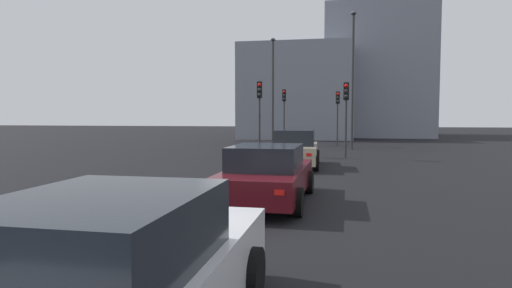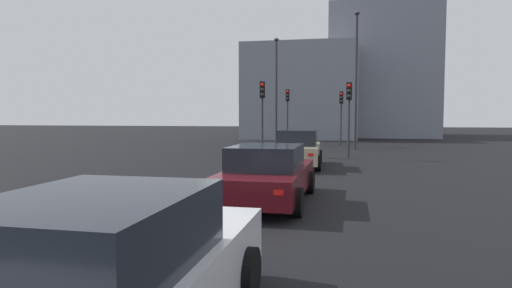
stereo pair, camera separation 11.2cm
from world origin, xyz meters
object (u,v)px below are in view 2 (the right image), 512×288
object	(u,v)px
traffic_light_far_left	(349,104)
traffic_light_near_left	(341,107)
car_beige_lead	(298,149)
street_lamp_far	(356,70)
car_maroon_second	(268,174)
traffic_light_far_right	(262,103)
traffic_light_near_right	(288,105)
car_white_third	(107,281)
street_lamp_kerbside	(276,83)

from	to	relation	value
traffic_light_far_left	traffic_light_near_left	bearing A→B (deg)	-175.20
car_beige_lead	street_lamp_far	bearing A→B (deg)	-16.40
car_maroon_second	traffic_light_far_right	world-z (taller)	traffic_light_far_right
traffic_light_near_left	street_lamp_far	bearing A→B (deg)	10.05
car_maroon_second	traffic_light_near_right	distance (m)	22.62
car_white_third	traffic_light_far_left	bearing A→B (deg)	-6.34
car_beige_lead	traffic_light_near_left	bearing A→B (deg)	-9.04
traffic_light_far_right	traffic_light_near_left	bearing A→B (deg)	147.54
car_white_third	traffic_light_far_left	distance (m)	19.62
street_lamp_far	traffic_light_far_right	bearing A→B (deg)	137.55
car_beige_lead	street_lamp_kerbside	distance (m)	14.58
car_maroon_second	traffic_light_far_left	distance (m)	12.47
car_beige_lead	street_lamp_far	distance (m)	11.63
traffic_light_near_right	street_lamp_kerbside	xyz separation A→B (m)	(-0.89, 0.74, 1.62)
street_lamp_far	car_beige_lead	bearing A→B (deg)	165.44
traffic_light_far_right	car_beige_lead	bearing A→B (deg)	18.76
car_beige_lead	traffic_light_far_left	size ratio (longest dim) A/B	1.17
street_lamp_far	car_maroon_second	bearing A→B (deg)	171.64
car_maroon_second	street_lamp_far	xyz separation A→B (m)	(18.20, -2.67, 4.42)
car_white_third	traffic_light_near_right	size ratio (longest dim) A/B	1.11
car_white_third	street_lamp_kerbside	bearing A→B (deg)	6.24
car_white_third	traffic_light_near_left	size ratio (longest dim) A/B	1.17
traffic_light_near_right	street_lamp_far	bearing A→B (deg)	46.16
traffic_light_near_right	traffic_light_far_right	world-z (taller)	traffic_light_near_right
car_white_third	car_beige_lead	bearing A→B (deg)	0.01
car_beige_lead	traffic_light_near_right	distance (m)	14.96
car_white_third	car_maroon_second	bearing A→B (deg)	-0.82
traffic_light_far_right	street_lamp_kerbside	size ratio (longest dim) A/B	0.51
traffic_light_far_right	traffic_light_far_left	bearing A→B (deg)	76.09
traffic_light_near_right	traffic_light_far_right	distance (m)	9.80
car_maroon_second	car_white_third	bearing A→B (deg)	179.86
street_lamp_kerbside	street_lamp_far	bearing A→B (deg)	-119.86
car_maroon_second	car_beige_lead	bearing A→B (deg)	1.47
car_white_third	street_lamp_kerbside	world-z (taller)	street_lamp_kerbside
traffic_light_far_left	street_lamp_kerbside	distance (m)	10.89
car_beige_lead	car_maroon_second	xyz separation A→B (m)	(-7.76, -0.04, -0.06)
street_lamp_kerbside	traffic_light_far_left	bearing A→B (deg)	-150.97
car_maroon_second	traffic_light_near_right	bearing A→B (deg)	7.09
traffic_light_far_right	car_white_third	bearing A→B (deg)	-1.41
traffic_light_near_right	street_lamp_far	xyz separation A→B (m)	(-4.18, -4.98, 2.10)
street_lamp_far	traffic_light_far_left	bearing A→B (deg)	175.17
car_maroon_second	traffic_light_near_left	xyz separation A→B (m)	(21.83, -1.74, 2.16)
traffic_light_far_right	street_lamp_far	world-z (taller)	street_lamp_far
traffic_light_near_left	traffic_light_near_right	distance (m)	4.09
car_maroon_second	traffic_light_near_right	world-z (taller)	traffic_light_near_right
car_white_third	traffic_light_far_right	world-z (taller)	traffic_light_far_right
car_beige_lead	traffic_light_far_right	bearing A→B (deg)	24.92
traffic_light_near_right	street_lamp_kerbside	distance (m)	2.00
car_beige_lead	traffic_light_far_left	distance (m)	5.28
traffic_light_near_left	traffic_light_far_left	bearing A→B (deg)	-1.94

